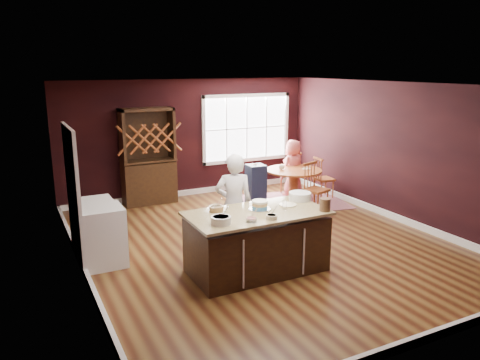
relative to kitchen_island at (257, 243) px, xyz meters
The scene contains 27 objects.
room_shell 1.48m from the kitchen_island, 56.64° to the left, with size 7.00×7.00×7.00m.
window 5.04m from the kitchen_island, 64.28° to the left, with size 2.36×0.10×1.66m, color white, non-canonical shape.
doorway 2.87m from the kitchen_island, 146.04° to the left, with size 0.08×1.26×2.13m, color white, non-canonical shape.
kitchen_island is the anchor object (origin of this frame).
dining_table 3.74m from the kitchen_island, 48.59° to the left, with size 1.24×1.24×0.75m.
baker 0.84m from the kitchen_island, 90.93° to the left, with size 0.61×0.40×1.66m, color silver.
layer_cake 0.57m from the kitchen_island, 44.64° to the left, with size 0.33×0.33×0.13m, color white, non-canonical shape.
bowl_blue 0.90m from the kitchen_island, 160.61° to the right, with size 0.28×0.28×0.11m, color white.
bowl_yellow 0.79m from the kitchen_island, 149.43° to the left, with size 0.21×0.21×0.08m, color olive.
bowl_pink 0.68m from the kitchen_island, 128.95° to the right, with size 0.16×0.16×0.06m, color silver.
bowl_olive 0.63m from the kitchen_island, 85.55° to the right, with size 0.16×0.16×0.06m, color beige.
drinking_glass 0.70m from the kitchen_island, ahead, with size 0.07×0.07×0.13m, color silver.
dinner_plate 0.77m from the kitchen_island, ahead, with size 0.27×0.27×0.02m, color beige.
white_tub 1.09m from the kitchen_island, 15.49° to the left, with size 0.35×0.35×0.12m, color white.
stoneware_crock 1.15m from the kitchen_island, 23.57° to the right, with size 0.16×0.16×0.19m, color #4B3519.
rug 3.77m from the kitchen_island, 48.59° to the left, with size 2.25×1.74×0.01m, color brown.
chair_east 4.35m from the kitchen_island, 40.30° to the left, with size 0.41×0.39×0.97m, color brown, non-canonical shape.
chair_south 3.18m from the kitchen_island, 38.31° to the left, with size 0.44×0.42×1.05m, color brown, non-canonical shape.
chair_north 4.53m from the kitchen_island, 51.03° to the left, with size 0.41×0.39×0.99m, color brown, non-canonical shape.
seated_woman 4.29m from the kitchen_island, 49.91° to the left, with size 0.65×0.42×1.33m, color #BC524F.
high_chair 3.48m from the kitchen_island, 61.61° to the left, with size 0.37×0.37×0.92m, color black, non-canonical shape.
toddler 3.62m from the kitchen_island, 61.35° to the left, with size 0.18×0.14×0.26m, color #8CA5BF, non-canonical shape.
table_plate 3.90m from the kitchen_island, 44.73° to the left, with size 0.19×0.19×0.01m, color beige.
table_cup 3.69m from the kitchen_island, 52.75° to the left, with size 0.13×0.13×0.10m, color white.
hutch 4.26m from the kitchen_island, 95.74° to the left, with size 1.15×0.48×2.11m, color #432414.
washer 2.36m from the kitchen_island, 148.00° to the left, with size 0.64×0.62×0.92m, color silver.
dryer 2.75m from the kitchen_island, 136.63° to the left, with size 0.60×0.58×0.87m, color silver.
Camera 1 is at (-3.79, -6.66, 3.00)m, focal length 35.00 mm.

